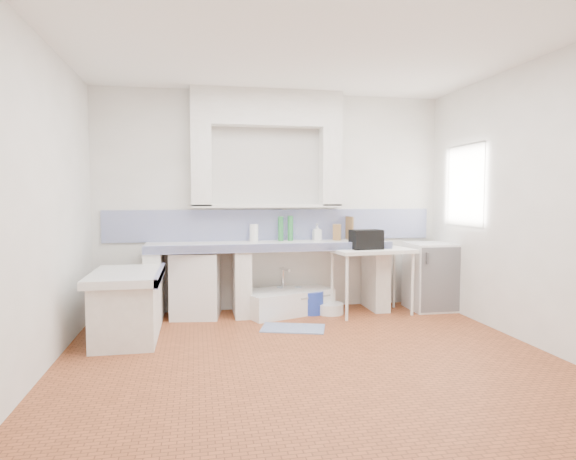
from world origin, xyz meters
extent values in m
plane|color=#A04F2A|center=(0.00, 0.00, 0.00)|extent=(4.50, 4.50, 0.00)
plane|color=white|center=(0.00, 0.00, 2.80)|extent=(4.50, 4.50, 0.00)
plane|color=white|center=(0.00, 2.00, 1.40)|extent=(4.50, 0.00, 4.50)
plane|color=white|center=(0.00, -2.00, 1.40)|extent=(4.50, 0.00, 4.50)
plane|color=white|center=(-2.25, 0.00, 1.40)|extent=(0.00, 4.50, 4.50)
plane|color=white|center=(2.25, 0.00, 1.40)|extent=(0.00, 4.50, 4.50)
cube|color=white|center=(-0.10, 1.88, 2.58)|extent=(1.90, 0.25, 0.45)
cube|color=#3B2312|center=(2.42, 1.20, 1.60)|extent=(0.35, 0.86, 1.06)
cube|color=white|center=(2.28, 1.20, 1.98)|extent=(0.01, 0.84, 0.24)
cube|color=white|center=(-0.10, 1.70, 0.86)|extent=(3.00, 0.60, 0.08)
cube|color=navy|center=(-0.10, 1.42, 0.86)|extent=(3.00, 0.04, 0.10)
cube|color=white|center=(-1.50, 1.70, 0.41)|extent=(0.20, 0.55, 0.82)
cube|color=white|center=(-0.45, 1.70, 0.41)|extent=(0.20, 0.55, 0.82)
cube|color=white|center=(1.30, 1.70, 0.41)|extent=(0.20, 0.55, 0.82)
cube|color=white|center=(-1.70, 0.90, 0.66)|extent=(0.70, 1.10, 0.08)
cube|color=white|center=(-1.70, 0.90, 0.31)|extent=(0.60, 1.00, 0.62)
cube|color=navy|center=(-1.37, 0.90, 0.66)|extent=(0.04, 1.10, 0.10)
cube|color=navy|center=(0.00, 1.99, 1.10)|extent=(4.27, 0.03, 0.40)
cube|color=white|center=(-1.01, 1.72, 0.40)|extent=(0.63, 0.62, 0.79)
cube|color=white|center=(0.11, 1.71, 0.13)|extent=(1.25, 0.96, 0.27)
cube|color=white|center=(1.15, 1.45, 0.41)|extent=(1.04, 0.66, 0.04)
cube|color=white|center=(2.00, 1.55, 0.43)|extent=(0.57, 0.57, 0.87)
cylinder|color=red|center=(-0.19, 1.69, 0.13)|extent=(0.32, 0.32, 0.27)
cylinder|color=red|center=(0.21, 1.68, 0.14)|extent=(0.32, 0.32, 0.28)
cylinder|color=#243EB4|center=(0.41, 1.61, 0.14)|extent=(0.34, 0.34, 0.28)
cylinder|color=white|center=(0.64, 1.55, 0.07)|extent=(0.34, 0.34, 0.13)
cylinder|color=silver|center=(0.06, 1.85, 0.16)|extent=(0.10, 0.10, 0.31)
cylinder|color=silver|center=(0.29, 1.81, 0.15)|extent=(0.09, 0.09, 0.31)
cube|color=black|center=(1.06, 1.43, 0.94)|extent=(0.40, 0.26, 0.24)
cylinder|color=#297539|center=(0.07, 1.85, 1.06)|extent=(0.09, 0.09, 0.32)
cylinder|color=#297539|center=(0.19, 1.85, 1.06)|extent=(0.07, 0.07, 0.32)
cube|color=olive|center=(0.80, 1.81, 1.00)|extent=(0.13, 0.11, 0.21)
cube|color=olive|center=(0.99, 1.85, 1.05)|extent=(0.04, 0.23, 0.31)
cylinder|color=white|center=(-0.28, 1.85, 1.01)|extent=(0.12, 0.12, 0.22)
imported|color=white|center=(0.54, 1.83, 1.01)|extent=(0.10, 0.10, 0.22)
cube|color=#354D92|center=(0.05, 0.96, 0.01)|extent=(0.78, 0.59, 0.01)
camera|label=1|loc=(-0.99, -4.19, 1.47)|focal=30.01mm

